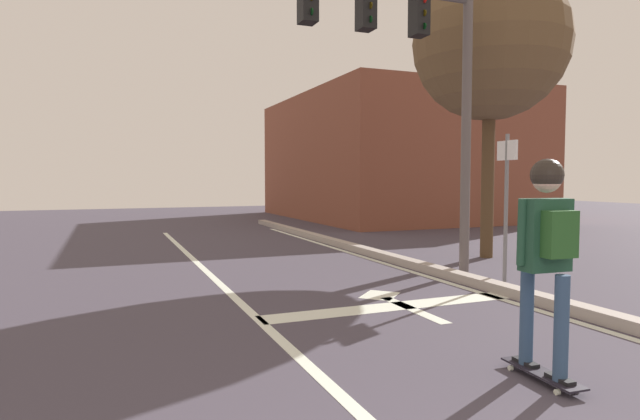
# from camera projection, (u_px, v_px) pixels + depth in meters

# --- Properties ---
(lane_line_center) EXTENTS (0.12, 20.00, 0.01)m
(lane_line_center) POSITION_uv_depth(u_px,v_px,m) (250.00, 312.00, 6.38)
(lane_line_center) COLOR silver
(lane_line_center) RESTS_ON ground
(lane_line_curbside) EXTENTS (0.12, 20.00, 0.01)m
(lane_line_curbside) POSITION_uv_depth(u_px,v_px,m) (472.00, 290.00, 7.62)
(lane_line_curbside) COLOR silver
(lane_line_curbside) RESTS_ON ground
(stop_bar) EXTENTS (3.44, 0.40, 0.01)m
(stop_bar) POSITION_uv_depth(u_px,v_px,m) (392.00, 306.00, 6.64)
(stop_bar) COLOR silver
(stop_bar) RESTS_ON ground
(lane_arrow_stem) EXTENTS (0.16, 1.40, 0.01)m
(lane_arrow_stem) POSITION_uv_depth(u_px,v_px,m) (413.00, 309.00, 6.50)
(lane_arrow_stem) COLOR silver
(lane_arrow_stem) RESTS_ON ground
(lane_arrow_head) EXTENTS (0.71, 0.71, 0.01)m
(lane_arrow_head) POSITION_uv_depth(u_px,v_px,m) (380.00, 295.00, 7.28)
(lane_arrow_head) COLOR silver
(lane_arrow_head) RESTS_ON ground
(curb_strip) EXTENTS (0.24, 24.00, 0.14)m
(curb_strip) POSITION_uv_depth(u_px,v_px,m) (486.00, 284.00, 7.71)
(curb_strip) COLOR #A29890
(curb_strip) RESTS_ON ground
(skateboard) EXTENTS (0.25, 0.79, 0.07)m
(skateboard) POSITION_uv_depth(u_px,v_px,m) (542.00, 373.00, 4.21)
(skateboard) COLOR black
(skateboard) RESTS_ON ground
(skater) EXTENTS (0.47, 0.63, 1.70)m
(skater) POSITION_uv_depth(u_px,v_px,m) (547.00, 237.00, 4.12)
(skater) COLOR #314C6E
(skater) RESTS_ON skateboard
(traffic_signal_mast) EXTENTS (3.82, 0.34, 5.01)m
(traffic_signal_mast) POSITION_uv_depth(u_px,v_px,m) (409.00, 55.00, 8.24)
(traffic_signal_mast) COLOR #5F5654
(traffic_signal_mast) RESTS_ON ground
(street_sign_post) EXTENTS (0.07, 0.44, 2.30)m
(street_sign_post) POSITION_uv_depth(u_px,v_px,m) (506.00, 186.00, 8.09)
(street_sign_post) COLOR slate
(street_sign_post) RESTS_ON ground
(roadside_tree) EXTENTS (3.09, 3.09, 5.88)m
(roadside_tree) POSITION_uv_depth(u_px,v_px,m) (490.00, 44.00, 10.54)
(roadside_tree) COLOR #4F3923
(roadside_tree) RESTS_ON ground
(building_block) EXTENTS (8.10, 10.16, 4.89)m
(building_block) POSITION_uv_depth(u_px,v_px,m) (393.00, 158.00, 21.87)
(building_block) COLOR brown
(building_block) RESTS_ON ground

